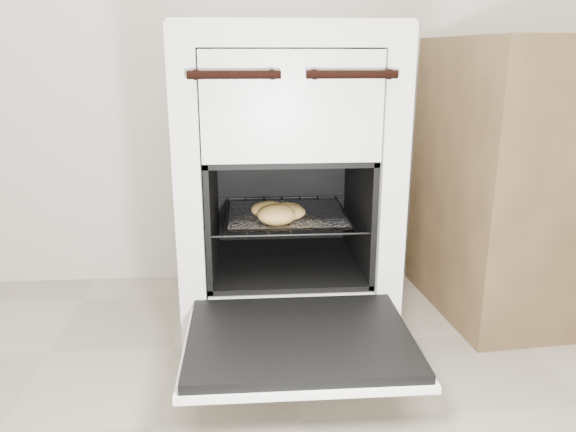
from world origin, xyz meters
The scene contains 6 objects.
stove centered at (0.00, 1.19, 0.42)m, with size 0.56×0.62×0.86m.
oven_door centered at (0.00, 0.72, 0.19)m, with size 0.50×0.39×0.04m.
oven_rack centered at (0.00, 1.13, 0.36)m, with size 0.41×0.39×0.01m.
foil_sheet centered at (0.00, 1.11, 0.36)m, with size 0.32×0.28×0.01m, color white.
baked_rolls centered at (-0.03, 1.05, 0.39)m, with size 0.17×0.20×0.05m.
counter centered at (0.90, 1.26, 0.42)m, with size 0.84×0.56×0.84m, color brown.
Camera 1 is at (-0.11, -0.38, 0.79)m, focal length 35.00 mm.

